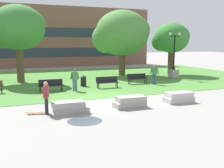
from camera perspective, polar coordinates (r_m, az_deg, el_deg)
ground_plane at (r=17.46m, az=-1.23°, el=-3.19°), size 140.00×140.00×0.00m
grass_lawn at (r=26.93m, az=-8.53°, el=1.06°), size 40.00×20.00×0.02m
concrete_block_center at (r=14.02m, az=-9.16°, el=-5.07°), size 1.87×0.90×0.64m
concrete_block_left at (r=15.14m, az=3.96°, el=-3.92°), size 1.81×0.90×0.64m
concrete_block_right at (r=16.87m, az=14.35°, el=-2.84°), size 1.80×0.90×0.64m
person_skateboarder at (r=14.00m, az=-14.15°, el=-2.49°), size 0.34×0.60×1.71m
skateboard at (r=14.25m, az=-16.14°, el=-6.01°), size 1.04×0.41×0.14m
puddle at (r=12.64m, az=-5.99°, el=-8.00°), size 1.65×1.65×0.01m
park_bench_near_right at (r=20.38m, az=-13.17°, el=-0.12°), size 1.83×0.63×0.90m
park_bench_far_left at (r=21.42m, az=-1.08°, el=0.55°), size 1.82×0.61×0.90m
park_bench_far_right at (r=23.60m, az=5.48°, el=1.30°), size 1.81×0.57×0.90m
lamp_post_right at (r=27.87m, az=13.27°, el=3.25°), size 1.32×0.80×4.81m
tree_near_right at (r=29.60m, az=2.07°, el=10.89°), size 6.22×5.92×7.23m
tree_near_left at (r=25.77m, az=-19.89°, el=11.34°), size 5.06×4.82×7.08m
tree_far_right at (r=31.09m, az=12.72°, el=9.62°), size 4.21×4.01×5.90m
trash_bin at (r=22.32m, az=-6.24°, el=0.75°), size 0.49×0.49×0.96m
person_bystander_near_lawn at (r=20.19m, az=-8.10°, el=1.22°), size 0.73×0.31×1.71m
person_bystander_far_lawn at (r=23.37m, az=9.20°, el=2.25°), size 0.63×0.70×1.71m
building_facade_distant at (r=41.09m, az=-12.02°, el=10.04°), size 30.50×1.03×9.14m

